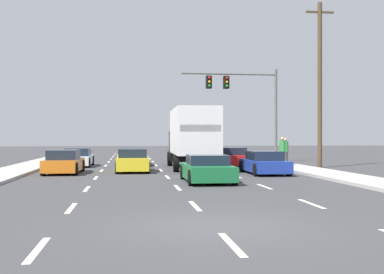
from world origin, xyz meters
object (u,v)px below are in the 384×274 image
(car_white, at_px, (78,158))
(car_red, at_px, (231,158))
(car_green, at_px, (207,170))
(utility_pole_mid, at_px, (320,83))
(car_orange, at_px, (64,162))
(box_truck, at_px, (192,135))
(car_silver, at_px, (132,157))
(pedestrian_mid_block, at_px, (282,151))
(car_blue, at_px, (264,163))
(pedestrian_near_corner, at_px, (285,151))
(car_yellow, at_px, (133,161))
(traffic_signal_mast, at_px, (238,92))

(car_white, relative_size, car_red, 0.92)
(car_green, xyz_separation_m, utility_pole_mid, (8.56, 8.81, 4.79))
(car_white, bearing_deg, car_orange, -90.90)
(car_white, distance_m, utility_pole_mid, 16.32)
(box_truck, height_order, car_green, box_truck)
(car_silver, height_order, pedestrian_mid_block, pedestrian_mid_block)
(car_silver, xyz_separation_m, car_blue, (6.82, -8.50, -0.01))
(car_white, relative_size, pedestrian_near_corner, 2.41)
(car_silver, distance_m, utility_pole_mid, 13.21)
(car_white, xyz_separation_m, car_yellow, (3.53, -5.46, 0.04))
(car_yellow, xyz_separation_m, car_green, (3.13, -6.79, -0.05))
(traffic_signal_mast, bearing_deg, box_truck, -120.54)
(car_orange, distance_m, car_red, 11.49)
(car_yellow, xyz_separation_m, car_blue, (6.85, -2.48, -0.04))
(car_red, bearing_deg, car_silver, 166.89)
(car_yellow, height_order, car_blue, car_yellow)
(car_silver, relative_size, traffic_signal_mast, 0.60)
(car_orange, xyz_separation_m, pedestrian_near_corner, (13.60, 4.41, 0.43))
(car_red, relative_size, car_blue, 1.04)
(car_blue, bearing_deg, car_red, 92.49)
(car_red, relative_size, pedestrian_near_corner, 2.63)
(car_orange, relative_size, car_blue, 0.95)
(utility_pole_mid, bearing_deg, traffic_signal_mast, 116.04)
(car_silver, relative_size, car_red, 0.98)
(car_red, bearing_deg, pedestrian_mid_block, -35.58)
(box_truck, distance_m, car_red, 4.39)
(box_truck, bearing_deg, utility_pole_mid, 2.57)
(car_red, height_order, pedestrian_near_corner, pedestrian_near_corner)
(box_truck, xyz_separation_m, pedestrian_near_corner, (6.41, 1.92, -1.04))
(car_blue, height_order, utility_pole_mid, utility_pole_mid)
(car_white, distance_m, car_green, 13.94)
(car_white, height_order, box_truck, box_truck)
(car_yellow, relative_size, car_red, 0.92)
(car_silver, height_order, traffic_signal_mast, traffic_signal_mast)
(car_blue, relative_size, utility_pole_mid, 0.42)
(car_orange, relative_size, box_truck, 0.47)
(car_white, xyz_separation_m, utility_pole_mid, (15.22, -3.44, 4.77))
(car_green, distance_m, pedestrian_near_corner, 12.42)
(car_blue, relative_size, pedestrian_mid_block, 2.44)
(car_white, height_order, car_yellow, car_yellow)
(car_green, height_order, car_blue, car_blue)
(car_white, relative_size, pedestrian_mid_block, 2.34)
(car_green, bearing_deg, car_orange, 138.67)
(car_silver, xyz_separation_m, car_yellow, (-0.03, -6.02, 0.03))
(car_red, xyz_separation_m, utility_pole_mid, (5.14, -2.48, 4.76))
(car_yellow, xyz_separation_m, utility_pole_mid, (11.69, 2.02, 4.74))
(car_yellow, height_order, car_green, car_yellow)
(car_silver, xyz_separation_m, pedestrian_near_corner, (9.93, -2.45, 0.44))
(car_blue, bearing_deg, car_silver, 128.73)
(traffic_signal_mast, bearing_deg, car_yellow, -130.88)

